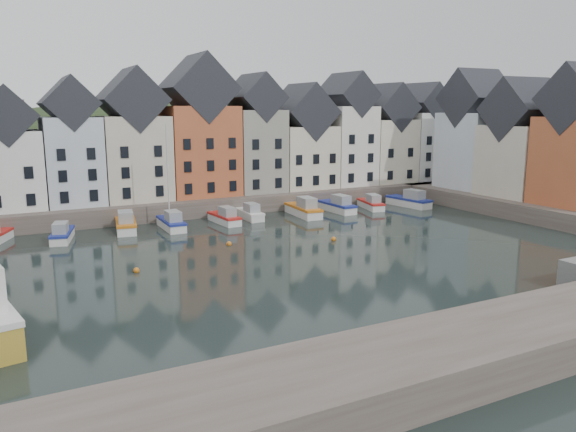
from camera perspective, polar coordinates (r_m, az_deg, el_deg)
ground at (r=49.16m, az=1.82°, el=-4.46°), size 260.00×260.00×0.00m
far_quay at (r=75.94m, az=-9.37°, el=1.65°), size 90.00×16.00×2.00m
right_quay at (r=75.80m, az=25.77°, el=0.68°), size 14.00×54.00×2.00m
near_wall at (r=26.33m, az=6.59°, el=-16.32°), size 50.00×6.00×2.00m
hillside at (r=104.71m, az=-13.57°, el=-6.63°), size 153.60×70.40×64.00m
far_terrace at (r=74.29m, az=-6.69°, el=7.63°), size 72.37×8.16×17.78m
right_terrace at (r=77.28m, az=22.79°, el=7.01°), size 8.30×24.25×16.36m
mooring_buoys at (r=52.06m, az=-4.92°, el=-3.45°), size 20.50×5.50×0.50m
boat_b at (r=60.29m, az=-21.98°, el=-1.75°), size 3.04×5.88×2.16m
boat_c at (r=62.80m, az=-16.16°, el=-0.80°), size 3.09×6.80×2.52m
boat_d at (r=62.56m, az=-11.74°, el=-0.64°), size 2.00×6.10×11.60m
boat_e at (r=64.76m, az=-6.43°, el=-0.18°), size 2.19×5.84×2.20m
boat_f at (r=67.15m, az=-3.92°, el=0.26°), size 1.88×5.71×2.18m
boat_g at (r=68.75m, az=1.62°, el=0.65°), size 2.66×7.09×2.67m
boat_h at (r=71.85m, az=5.07°, el=1.01°), size 2.15×6.49×2.47m
boat_i at (r=74.61m, az=8.44°, el=1.24°), size 3.06×5.97×2.19m
boat_j at (r=77.12m, az=12.26°, el=1.51°), size 2.94×6.95×2.59m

